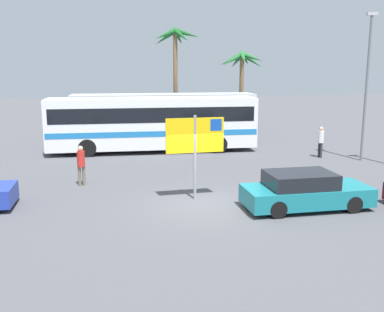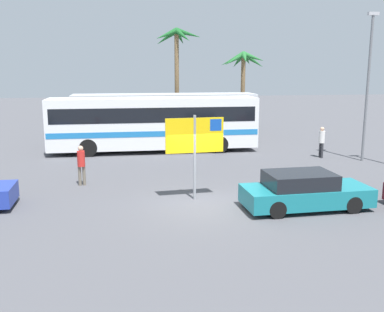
{
  "view_description": "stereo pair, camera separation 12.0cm",
  "coord_description": "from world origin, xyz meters",
  "px_view_note": "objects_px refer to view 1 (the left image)",
  "views": [
    {
      "loc": [
        -2.89,
        -15.22,
        4.93
      ],
      "look_at": [
        -0.08,
        2.52,
        1.3
      ],
      "focal_mm": 41.28,
      "sensor_mm": 36.0,
      "label": 1
    },
    {
      "loc": [
        -2.77,
        -15.24,
        4.93
      ],
      "look_at": [
        -0.08,
        2.52,
        1.3
      ],
      "focal_mm": 41.28,
      "sensor_mm": 36.0,
      "label": 2
    }
  ],
  "objects_px": {
    "pedestrian_near_sign": "(81,162)",
    "pedestrian_by_bus": "(321,139)",
    "car_teal": "(305,191)",
    "bus_rear_coach": "(164,115)",
    "ferry_sign": "(196,139)",
    "bus_front_coach": "(153,122)"
  },
  "relations": [
    {
      "from": "ferry_sign",
      "to": "pedestrian_by_bus",
      "type": "bearing_deg",
      "value": 34.94
    },
    {
      "from": "bus_rear_coach",
      "to": "car_teal",
      "type": "relative_size",
      "value": 2.67
    },
    {
      "from": "ferry_sign",
      "to": "car_teal",
      "type": "bearing_deg",
      "value": -30.26
    },
    {
      "from": "bus_front_coach",
      "to": "ferry_sign",
      "type": "bearing_deg",
      "value": -84.68
    },
    {
      "from": "ferry_sign",
      "to": "pedestrian_near_sign",
      "type": "bearing_deg",
      "value": 144.57
    },
    {
      "from": "pedestrian_near_sign",
      "to": "pedestrian_by_bus",
      "type": "height_order",
      "value": "pedestrian_by_bus"
    },
    {
      "from": "bus_front_coach",
      "to": "car_teal",
      "type": "height_order",
      "value": "bus_front_coach"
    },
    {
      "from": "car_teal",
      "to": "pedestrian_by_bus",
      "type": "relative_size",
      "value": 2.63
    },
    {
      "from": "bus_front_coach",
      "to": "pedestrian_by_bus",
      "type": "xyz_separation_m",
      "value": [
        9.01,
        -3.28,
        -0.77
      ]
    },
    {
      "from": "ferry_sign",
      "to": "pedestrian_by_bus",
      "type": "height_order",
      "value": "ferry_sign"
    },
    {
      "from": "bus_front_coach",
      "to": "ferry_sign",
      "type": "relative_size",
      "value": 3.77
    },
    {
      "from": "ferry_sign",
      "to": "car_teal",
      "type": "relative_size",
      "value": 0.71
    },
    {
      "from": "pedestrian_near_sign",
      "to": "pedestrian_by_bus",
      "type": "relative_size",
      "value": 1.0
    },
    {
      "from": "ferry_sign",
      "to": "pedestrian_near_sign",
      "type": "distance_m",
      "value": 5.36
    },
    {
      "from": "car_teal",
      "to": "pedestrian_near_sign",
      "type": "distance_m",
      "value": 9.18
    },
    {
      "from": "car_teal",
      "to": "bus_front_coach",
      "type": "bearing_deg",
      "value": 108.86
    },
    {
      "from": "pedestrian_near_sign",
      "to": "car_teal",
      "type": "bearing_deg",
      "value": 55.98
    },
    {
      "from": "car_teal",
      "to": "pedestrian_by_bus",
      "type": "distance_m",
      "value": 9.52
    },
    {
      "from": "bus_rear_coach",
      "to": "car_teal",
      "type": "distance_m",
      "value": 15.63
    },
    {
      "from": "bus_rear_coach",
      "to": "pedestrian_near_sign",
      "type": "relative_size",
      "value": 7.07
    },
    {
      "from": "bus_rear_coach",
      "to": "pedestrian_by_bus",
      "type": "bearing_deg",
      "value": -40.32
    },
    {
      "from": "ferry_sign",
      "to": "pedestrian_by_bus",
      "type": "relative_size",
      "value": 1.87
    }
  ]
}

